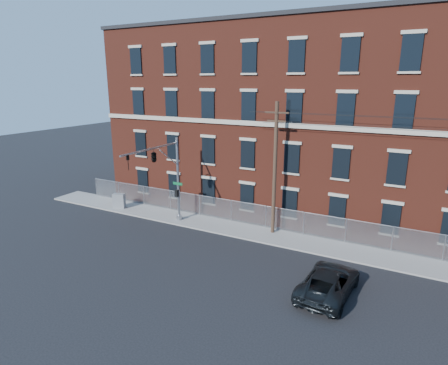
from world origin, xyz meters
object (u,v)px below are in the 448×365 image
pickup_truck (329,282)px  utility_cabinet (119,201)px  utility_pole_near (275,167)px  traffic_signal_mast (160,164)px

pickup_truck → utility_cabinet: pickup_truck is taller
utility_pole_near → pickup_truck: 9.93m
pickup_truck → utility_cabinet: 21.15m
pickup_truck → traffic_signal_mast: bearing=-9.2°
traffic_signal_mast → pickup_truck: bearing=-13.1°
utility_pole_near → utility_cabinet: utility_pole_near is taller
utility_pole_near → utility_cabinet: 15.38m
utility_cabinet → traffic_signal_mast: bearing=-38.8°
utility_pole_near → pickup_truck: (5.80, -6.63, -4.59)m
utility_pole_near → pickup_truck: size_ratio=1.84×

